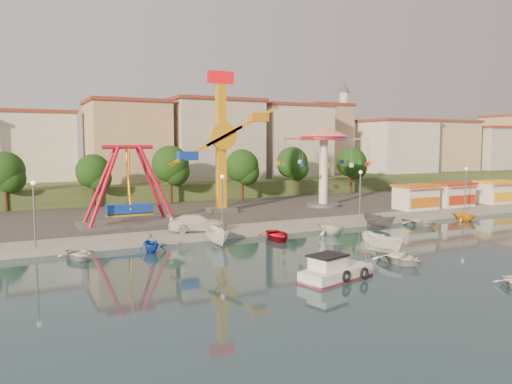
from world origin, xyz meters
TOP-DOWN VIEW (x-y plane):
  - ground at (0.00, 0.00)m, footprint 200.00×200.00m
  - quay_deck at (0.00, 62.00)m, footprint 200.00×100.00m
  - asphalt_pad at (0.00, 30.00)m, footprint 90.00×28.00m
  - hill_terrace at (0.00, 67.00)m, footprint 200.00×60.00m
  - pirate_ship_ride at (-14.93, 20.68)m, footprint 10.00×5.00m
  - kamikaze_tower at (-2.65, 24.72)m, footprint 9.09×3.10m
  - wave_swinger at (10.66, 23.88)m, footprint 11.60×11.60m
  - booth_left at (19.40, 16.49)m, footprint 5.40×3.78m
  - booth_mid at (25.75, 16.49)m, footprint 5.40×3.78m
  - booth_right at (34.05, 16.49)m, footprint 5.40×3.78m
  - lamp_post_0 at (-24.00, 13.00)m, footprint 0.14×0.14m
  - lamp_post_1 at (-8.00, 13.00)m, footprint 0.14×0.14m
  - lamp_post_2 at (8.00, 13.00)m, footprint 0.14×0.14m
  - lamp_post_3 at (24.00, 13.00)m, footprint 0.14×0.14m
  - tree_0 at (-26.00, 36.98)m, footprint 4.60×4.60m
  - tree_1 at (-16.00, 36.24)m, footprint 4.35×4.35m
  - tree_2 at (-6.00, 35.81)m, footprint 5.02×5.02m
  - tree_3 at (4.00, 34.36)m, footprint 4.68×4.68m
  - tree_4 at (14.00, 37.35)m, footprint 4.86×4.86m
  - tree_5 at (24.00, 35.54)m, footprint 4.83×4.83m
  - building_1 at (-21.33, 51.38)m, footprint 12.33×9.01m
  - building_2 at (-8.19, 51.96)m, footprint 11.95×9.28m
  - building_3 at (5.60, 48.80)m, footprint 12.59×10.50m
  - building_4 at (19.07, 52.20)m, footprint 10.75×9.23m
  - building_5 at (32.37, 50.33)m, footprint 12.77×10.96m
  - building_6 at (44.15, 48.77)m, footprint 8.23×8.98m
  - building_7 at (56.03, 53.70)m, footprint 11.59×10.93m
  - building_8 at (69.93, 47.19)m, footprint 12.84×9.28m
  - minaret at (36.00, 54.00)m, footprint 2.80×2.80m
  - cabin_motorboat at (-7.16, -3.67)m, footprint 5.57×3.31m
  - rowboat_a at (-0.21, -2.09)m, footprint 3.06×4.19m
  - skiff at (0.94, 1.14)m, footprint 2.07×4.41m
  - van at (-10.09, 14.00)m, footprint 5.69×3.11m
  - moored_boat_0 at (-21.17, 9.80)m, footprint 3.14×3.95m
  - moored_boat_1 at (-15.61, 9.80)m, footprint 2.46×2.83m
  - moored_boat_2 at (-9.79, 9.80)m, footprint 1.91×4.18m
  - moored_boat_3 at (-3.95, 9.80)m, footprint 3.77×4.63m
  - moored_boat_4 at (1.84, 9.80)m, footprint 3.02×3.34m
  - moored_boat_5 at (8.00, 9.80)m, footprint 1.77×4.27m
  - moored_boat_6 at (13.54, 9.80)m, footprint 3.43×4.33m
  - moored_boat_7 at (20.21, 9.80)m, footprint 3.06×3.34m

SIDE VIEW (x-z plane):
  - ground at x=0.00m, z-range 0.00..0.00m
  - quay_deck at x=0.00m, z-range 0.00..0.60m
  - moored_boat_0 at x=-21.17m, z-range 0.00..0.74m
  - moored_boat_6 at x=13.54m, z-range 0.00..0.81m
  - moored_boat_3 at x=-3.95m, z-range 0.00..0.84m
  - rowboat_a at x=-0.21m, z-range 0.00..0.85m
  - cabin_motorboat at x=-7.16m, z-range -0.43..1.41m
  - asphalt_pad at x=0.00m, z-range 0.60..0.61m
  - moored_boat_1 at x=-15.61m, z-range 0.00..1.46m
  - moored_boat_7 at x=20.21m, z-range 0.00..1.48m
  - moored_boat_4 at x=1.84m, z-range 0.00..1.55m
  - moored_boat_2 at x=-9.79m, z-range 0.00..1.56m
  - moored_boat_5 at x=8.00m, z-range 0.00..1.62m
  - skiff at x=0.94m, z-range 0.00..1.65m
  - van at x=-10.09m, z-range 0.60..2.16m
  - hill_terrace at x=0.00m, z-range 0.00..3.00m
  - booth_left at x=19.40m, z-range 0.62..3.70m
  - booth_mid at x=25.75m, z-range 0.62..3.70m
  - booth_right at x=34.05m, z-range 0.62..3.70m
  - lamp_post_0 at x=-24.00m, z-range 0.60..5.60m
  - lamp_post_1 at x=-8.00m, z-range 0.60..5.60m
  - lamp_post_2 at x=8.00m, z-range 0.60..5.60m
  - lamp_post_3 at x=24.00m, z-range 0.60..5.60m
  - pirate_ship_ride at x=-14.93m, z-range 0.39..8.39m
  - tree_1 at x=-16.00m, z-range 1.80..8.60m
  - tree_0 at x=-26.00m, z-range 1.87..9.07m
  - tree_3 at x=4.00m, z-range 1.90..9.21m
  - tree_5 at x=24.00m, z-range 1.94..9.48m
  - tree_4 at x=14.00m, z-range 1.95..9.55m
  - tree_2 at x=-6.00m, z-range 1.99..9.84m
  - building_1 at x=-21.33m, z-range 3.00..11.63m
  - building_7 at x=56.03m, z-range 3.00..11.76m
  - building_3 at x=5.60m, z-range 3.00..12.20m
  - building_4 at x=19.07m, z-range 3.00..12.24m
  - wave_swinger at x=10.66m, z-range 3.00..13.40m
  - kamikaze_tower at x=-2.65m, z-range 0.07..16.57m
  - building_5 at x=32.37m, z-range 3.00..14.21m
  - building_2 at x=-8.19m, z-range 3.00..14.23m
  - building_6 at x=44.15m, z-range 3.00..15.36m
  - building_8 at x=69.93m, z-range 3.00..15.58m
  - minaret at x=36.00m, z-range 3.55..21.55m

